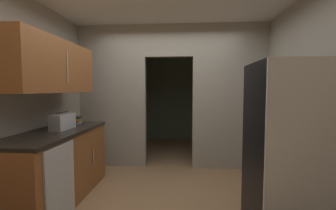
{
  "coord_description": "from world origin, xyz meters",
  "views": [
    {
      "loc": [
        0.27,
        -2.81,
        1.46
      ],
      "look_at": [
        -0.02,
        1.01,
        1.2
      ],
      "focal_mm": 24.65,
      "sensor_mm": 36.0,
      "label": 1
    }
  ],
  "objects_px": {
    "boombox": "(62,122)",
    "book_stack": "(76,121)",
    "dishwasher": "(60,185)",
    "refrigerator": "(296,154)"
  },
  "relations": [
    {
      "from": "dishwasher",
      "to": "boombox",
      "type": "xyz_separation_m",
      "value": [
        -0.3,
        0.62,
        0.6
      ]
    },
    {
      "from": "refrigerator",
      "to": "book_stack",
      "type": "distance_m",
      "value": 2.89
    },
    {
      "from": "refrigerator",
      "to": "book_stack",
      "type": "xyz_separation_m",
      "value": [
        -2.67,
        1.09,
        0.13
      ]
    },
    {
      "from": "refrigerator",
      "to": "boombox",
      "type": "bearing_deg",
      "value": 165.07
    },
    {
      "from": "boombox",
      "to": "book_stack",
      "type": "height_order",
      "value": "boombox"
    },
    {
      "from": "boombox",
      "to": "refrigerator",
      "type": "bearing_deg",
      "value": -14.93
    },
    {
      "from": "dishwasher",
      "to": "book_stack",
      "type": "xyz_separation_m",
      "value": [
        -0.3,
        0.99,
        0.55
      ]
    },
    {
      "from": "book_stack",
      "to": "boombox",
      "type": "bearing_deg",
      "value": -90.13
    },
    {
      "from": "boombox",
      "to": "book_stack",
      "type": "bearing_deg",
      "value": 89.87
    },
    {
      "from": "refrigerator",
      "to": "boombox",
      "type": "xyz_separation_m",
      "value": [
        -2.68,
        0.71,
        0.18
      ]
    }
  ]
}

